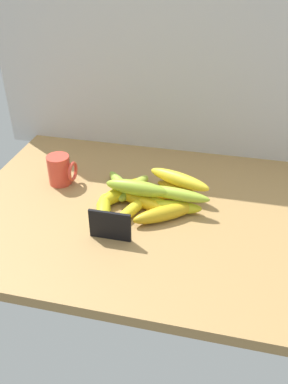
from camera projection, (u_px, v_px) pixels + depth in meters
counter_top at (155, 214)px, 115.10cm from camera, size 110.00×76.00×3.00cm
back_wall at (181, 60)px, 128.11cm from camera, size 130.00×2.00×70.00cm
chalkboard_sign at (110, 226)px, 101.95cm from camera, size 11.00×1.80×8.40cm
coffee_mug at (60, 170)px, 123.97cm from camera, size 8.53×7.03×9.35cm
banana_0 at (152, 202)px, 114.33cm from camera, size 20.40×9.57×3.77cm
banana_1 at (165, 213)px, 109.56cm from camera, size 17.86×14.22×4.27cm
banana_2 at (140, 200)px, 115.13cm from camera, size 18.62×10.64×3.89cm
banana_3 at (122, 187)px, 121.43cm from camera, size 14.78×17.10×3.46cm
banana_4 at (179, 190)px, 119.78cm from camera, size 15.63×9.46×3.52cm
banana_5 at (173, 207)px, 112.35cm from camera, size 16.47×5.65×3.84cm
banana_6 at (134, 188)px, 120.36cm from camera, size 8.74×15.92×3.94cm
banana_7 at (133, 209)px, 112.04cm from camera, size 10.56×19.89×3.26cm
banana_8 at (152, 191)px, 119.01cm from camera, size 15.95×5.91×3.95cm
banana_9 at (103, 210)px, 111.19cm from camera, size 7.66×15.53×3.93cm
banana_10 at (121, 192)px, 118.21cm from camera, size 13.08×18.74×4.29cm
banana_11 at (137, 188)px, 112.98cm from camera, size 18.53×5.35×4.35cm
banana_12 at (176, 194)px, 111.36cm from camera, size 19.65×5.46×3.43cm
banana_13 at (179, 179)px, 117.70cm from camera, size 19.80×10.83×4.09cm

